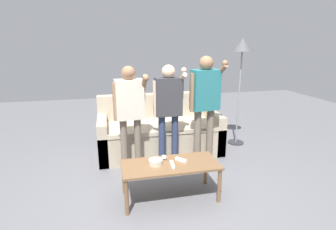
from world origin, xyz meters
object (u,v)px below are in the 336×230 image
at_px(couch, 159,133).
at_px(game_remote_nunchuk, 164,157).
at_px(snack_bowl, 156,162).
at_px(game_remote_wand_near, 181,160).
at_px(player_left, 130,107).
at_px(game_remote_wand_far, 172,164).
at_px(player_center, 168,104).
at_px(floor_lamp, 242,52).
at_px(player_right, 205,98).
at_px(coffee_table, 170,168).

bearing_deg(couch, game_remote_nunchuk, -98.44).
xyz_separation_m(couch, snack_bowl, (-0.31, -1.37, 0.14)).
bearing_deg(game_remote_wand_near, player_left, 124.77).
relative_size(snack_bowl, game_remote_wand_far, 1.00).
bearing_deg(player_center, game_remote_wand_near, -92.52).
height_order(floor_lamp, player_right, floor_lamp).
distance_m(couch, floor_lamp, 1.91).
bearing_deg(player_center, snack_bowl, -112.51).
xyz_separation_m(game_remote_nunchuk, player_right, (0.74, 0.66, 0.54)).
bearing_deg(couch, floor_lamp, 1.34).
bearing_deg(floor_lamp, player_center, -156.56).
xyz_separation_m(snack_bowl, game_remote_wand_far, (0.17, -0.07, -0.01)).
relative_size(floor_lamp, player_right, 1.16).
relative_size(coffee_table, game_remote_wand_near, 7.81).
relative_size(player_center, player_right, 0.93).
bearing_deg(player_center, floor_lamp, 23.44).
height_order(snack_bowl, game_remote_wand_far, snack_bowl).
relative_size(snack_bowl, game_remote_wand_near, 1.13).
bearing_deg(player_right, couch, 132.78).
height_order(player_left, game_remote_wand_near, player_left).
relative_size(coffee_table, game_remote_nunchuk, 12.42).
distance_m(snack_bowl, player_right, 1.28).
bearing_deg(coffee_table, player_left, 115.57).
xyz_separation_m(couch, game_remote_nunchuk, (-0.19, -1.26, 0.14)).
distance_m(snack_bowl, game_remote_wand_far, 0.19).
relative_size(couch, player_center, 1.32).
xyz_separation_m(floor_lamp, game_remote_wand_far, (-1.54, -1.48, -1.16)).
bearing_deg(couch, player_right, -47.22).
relative_size(couch, floor_lamp, 1.06).
distance_m(coffee_table, game_remote_wand_near, 0.16).
bearing_deg(coffee_table, game_remote_wand_near, 17.56).
bearing_deg(coffee_table, snack_bowl, 173.05).
xyz_separation_m(player_left, player_center, (0.54, 0.06, 0.00)).
relative_size(couch, game_remote_nunchuk, 21.99).
xyz_separation_m(coffee_table, player_right, (0.70, 0.80, 0.62)).
distance_m(floor_lamp, game_remote_wand_near, 2.29).
relative_size(couch, player_left, 1.32).
bearing_deg(game_remote_nunchuk, player_center, 72.93).
bearing_deg(player_right, floor_lamp, 36.13).
bearing_deg(player_left, game_remote_wand_near, -55.23).
height_order(snack_bowl, floor_lamp, floor_lamp).
bearing_deg(game_remote_wand_far, snack_bowl, 157.90).
xyz_separation_m(coffee_table, game_remote_nunchuk, (-0.04, 0.14, 0.08)).
bearing_deg(player_left, game_remote_wand_far, -65.24).
height_order(player_right, game_remote_wand_near, player_right).
bearing_deg(game_remote_wand_far, floor_lamp, 43.73).
distance_m(player_right, game_remote_wand_far, 1.22).
bearing_deg(game_remote_wand_far, player_left, 114.76).
xyz_separation_m(couch, player_right, (0.55, -0.59, 0.68)).
relative_size(game_remote_nunchuk, player_left, 0.06).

